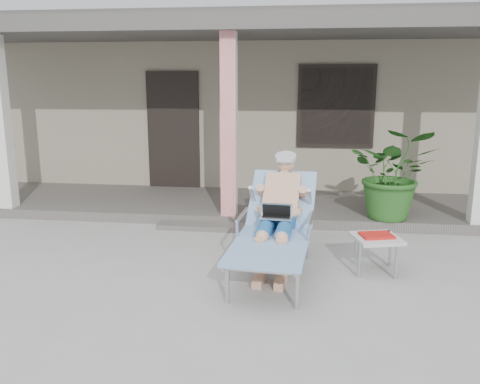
# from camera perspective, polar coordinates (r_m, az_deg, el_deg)

# --- Properties ---
(ground) EXTENTS (60.00, 60.00, 0.00)m
(ground) POSITION_cam_1_polar(r_m,az_deg,el_deg) (5.60, -4.50, -9.77)
(ground) COLOR #9E9E99
(ground) RESTS_ON ground
(house) EXTENTS (10.40, 5.40, 3.30)m
(house) POSITION_cam_1_polar(r_m,az_deg,el_deg) (11.61, 2.01, 10.41)
(house) COLOR gray
(house) RESTS_ON ground
(porch_deck) EXTENTS (10.00, 2.00, 0.15)m
(porch_deck) POSITION_cam_1_polar(r_m,az_deg,el_deg) (8.39, -0.33, -1.50)
(porch_deck) COLOR #605B56
(porch_deck) RESTS_ON ground
(porch_overhang) EXTENTS (10.00, 2.30, 2.85)m
(porch_overhang) POSITION_cam_1_polar(r_m,az_deg,el_deg) (8.10, -0.41, 17.34)
(porch_overhang) COLOR silver
(porch_overhang) RESTS_ON porch_deck
(porch_step) EXTENTS (2.00, 0.30, 0.07)m
(porch_step) POSITION_cam_1_polar(r_m,az_deg,el_deg) (7.30, -1.54, -3.99)
(porch_step) COLOR #605B56
(porch_step) RESTS_ON ground
(lounger) EXTENTS (0.93, 2.10, 1.34)m
(lounger) POSITION_cam_1_polar(r_m,az_deg,el_deg) (5.67, 4.21, -0.71)
(lounger) COLOR #B7B7BC
(lounger) RESTS_ON ground
(side_table) EXTENTS (0.60, 0.60, 0.44)m
(side_table) POSITION_cam_1_polar(r_m,az_deg,el_deg) (5.88, 15.06, -5.22)
(side_table) COLOR beige
(side_table) RESTS_ON ground
(potted_palm) EXTENTS (1.35, 1.22, 1.32)m
(potted_palm) POSITION_cam_1_polar(r_m,az_deg,el_deg) (7.53, 16.92, 2.01)
(potted_palm) COLOR #26591E
(potted_palm) RESTS_ON porch_deck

